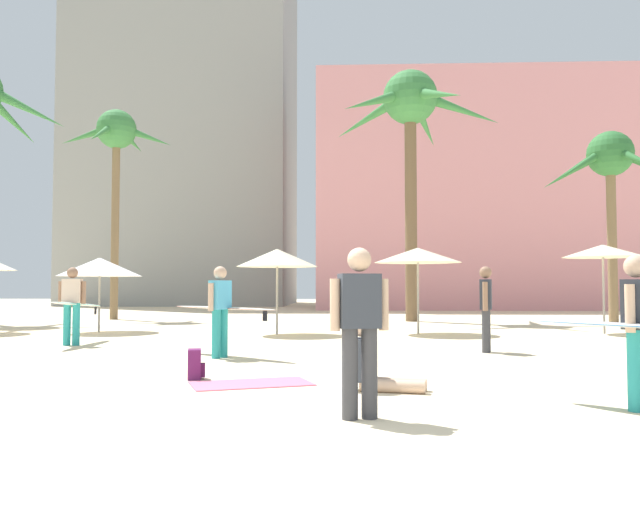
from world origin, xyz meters
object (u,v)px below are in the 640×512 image
Objects in this scene: cafe_umbrella_0 at (277,258)px; cafe_umbrella_1 at (603,251)px; palm_tree_right at (411,114)px; person_mid_right at (374,365)px; cafe_umbrella_4 at (100,267)px; backpack at (195,365)px; cafe_umbrella_2 at (418,255)px; beach_towel at (251,384)px; person_mid_center at (74,303)px; person_far_right at (221,308)px; person_mid_left at (360,324)px; palm_tree_left at (610,166)px; palm_tree_far_left at (116,143)px; person_far_left at (486,305)px.

cafe_umbrella_0 is 0.95× the size of cafe_umbrella_1.
palm_tree_right is 17.85m from person_mid_right.
backpack is (4.93, -9.09, -1.66)m from cafe_umbrella_4.
cafe_umbrella_2 is 1.53× the size of beach_towel.
person_mid_center is (-8.06, -3.72, -1.24)m from cafe_umbrella_2.
cafe_umbrella_1 is at bearing 101.14° from person_mid_center.
beach_towel is at bearing -39.34° from backpack.
person_far_right is at bearing -94.28° from cafe_umbrella_0.
person_mid_left is at bearing -57.54° from beach_towel.
person_mid_right reaches higher than backpack.
palm_tree_left is at bearing 18.92° from cafe_umbrella_4.
palm_tree_left is 19.79m from backpack.
person_mid_left is at bearing -79.68° from cafe_umbrella_0.
person_mid_right is at bearing -76.55° from cafe_umbrella_0.
cafe_umbrella_2 is (11.18, -7.28, -4.89)m from palm_tree_far_left.
palm_tree_right reaches higher than person_mid_center.
person_far_right is at bearing 27.28° from person_far_left.
cafe_umbrella_0 is 9.77m from person_mid_right.
backpack is at bearing 32.15° from person_mid_center.
cafe_umbrella_0 reaches higher than person_mid_center.
person_far_left reaches higher than person_far_right.
cafe_umbrella_2 reaches higher than cafe_umbrella_0.
backpack is at bearing -135.59° from cafe_umbrella_1.
person_mid_right is (7.41, -9.99, -1.54)m from cafe_umbrella_4.
beach_towel is 0.66× the size of person_far_right.
cafe_umbrella_4 is 1.51× the size of beach_towel.
person_mid_center is 1.56× the size of person_mid_left.
cafe_umbrella_1 is 12.19m from person_mid_right.
palm_tree_right is at bearing -4.72° from palm_tree_far_left.
backpack is at bearing 153.80° from beach_towel.
palm_tree_far_left is 18.89m from backpack.
person_mid_center is at bearing -130.39° from palm_tree_right.
cafe_umbrella_1 is at bearing 134.95° from person_mid_left.
person_far_left is (0.79, -4.94, -1.23)m from cafe_umbrella_2.
cafe_umbrella_0 is 1.37× the size of person_far_left.
cafe_umbrella_1 is at bearing -114.30° from palm_tree_left.
palm_tree_far_left is 11.73m from palm_tree_right.
palm_tree_far_left is 19.01m from palm_tree_left.
cafe_umbrella_0 is 5.80m from person_far_right.
palm_tree_left is 3.01× the size of cafe_umbrella_0.
cafe_umbrella_1 is 11.40m from person_far_right.
backpack is at bearing -61.55° from cafe_umbrella_4.
person_mid_center reaches higher than person_far_right.
palm_tree_far_left is 14.21m from cafe_umbrella_2.
beach_towel is 0.93× the size of person_mid_left.
cafe_umbrella_1 is 1.04× the size of cafe_umbrella_4.
person_far_left is (0.31, -11.26, -6.89)m from palm_tree_right.
beach_towel is at bearing -131.50° from cafe_umbrella_1.
palm_tree_left is 10.43m from cafe_umbrella_2.
cafe_umbrella_4 is at bearing -162.65° from person_mid_left.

